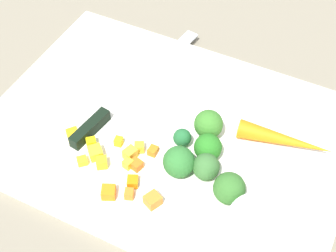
% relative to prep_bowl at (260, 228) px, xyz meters
% --- Properties ---
extents(ground_plane, '(4.00, 4.00, 0.00)m').
position_rel_prep_bowl_xyz_m(ground_plane, '(-0.18, 0.10, -0.03)').
color(ground_plane, gray).
extents(cutting_board, '(0.53, 0.38, 0.01)m').
position_rel_prep_bowl_xyz_m(cutting_board, '(-0.18, 0.10, -0.02)').
color(cutting_board, white).
rests_on(cutting_board, ground_plane).
extents(prep_bowl, '(0.08, 0.08, 0.03)m').
position_rel_prep_bowl_xyz_m(prep_bowl, '(0.00, 0.00, 0.00)').
color(prep_bowl, white).
rests_on(prep_bowl, cutting_board).
extents(chef_knife, '(0.06, 0.31, 0.02)m').
position_rel_prep_bowl_xyz_m(chef_knife, '(-0.27, 0.11, -0.01)').
color(chef_knife, silver).
rests_on(chef_knife, cutting_board).
extents(whole_carrot, '(0.14, 0.05, 0.03)m').
position_rel_prep_bowl_xyz_m(whole_carrot, '(-0.02, 0.15, -0.00)').
color(whole_carrot, orange).
rests_on(whole_carrot, cutting_board).
extents(carrot_dice_0, '(0.02, 0.03, 0.02)m').
position_rel_prep_bowl_xyz_m(carrot_dice_0, '(-0.14, -0.02, -0.01)').
color(carrot_dice_0, orange).
rests_on(carrot_dice_0, cutting_board).
extents(carrot_dice_1, '(0.02, 0.02, 0.01)m').
position_rel_prep_bowl_xyz_m(carrot_dice_1, '(-0.18, -0.00, -0.01)').
color(carrot_dice_1, orange).
rests_on(carrot_dice_1, cutting_board).
extents(carrot_dice_2, '(0.02, 0.02, 0.01)m').
position_rel_prep_bowl_xyz_m(carrot_dice_2, '(-0.19, 0.02, -0.01)').
color(carrot_dice_2, orange).
rests_on(carrot_dice_2, cutting_board).
extents(carrot_dice_3, '(0.02, 0.02, 0.01)m').
position_rel_prep_bowl_xyz_m(carrot_dice_3, '(-0.20, -0.03, -0.01)').
color(carrot_dice_3, orange).
rests_on(carrot_dice_3, cutting_board).
extents(carrot_dice_4, '(0.01, 0.01, 0.01)m').
position_rel_prep_bowl_xyz_m(carrot_dice_4, '(-0.18, 0.06, -0.01)').
color(carrot_dice_4, orange).
rests_on(carrot_dice_4, cutting_board).
extents(carrot_dice_5, '(0.02, 0.02, 0.01)m').
position_rel_prep_bowl_xyz_m(carrot_dice_5, '(-0.17, -0.02, -0.01)').
color(carrot_dice_5, orange).
rests_on(carrot_dice_5, cutting_board).
extents(pepper_dice_0, '(0.02, 0.02, 0.01)m').
position_rel_prep_bowl_xyz_m(pepper_dice_0, '(-0.26, -0.00, -0.01)').
color(pepper_dice_0, yellow).
rests_on(pepper_dice_0, cutting_board).
extents(pepper_dice_1, '(0.02, 0.02, 0.01)m').
position_rel_prep_bowl_xyz_m(pepper_dice_1, '(-0.26, 0.03, -0.01)').
color(pepper_dice_1, yellow).
rests_on(pepper_dice_1, cutting_board).
extents(pepper_dice_2, '(0.02, 0.02, 0.01)m').
position_rel_prep_bowl_xyz_m(pepper_dice_2, '(-0.23, 0.00, -0.01)').
color(pepper_dice_2, yellow).
rests_on(pepper_dice_2, cutting_board).
extents(pepper_dice_3, '(0.02, 0.02, 0.01)m').
position_rel_prep_bowl_xyz_m(pepper_dice_3, '(-0.29, 0.03, -0.01)').
color(pepper_dice_3, yellow).
rests_on(pepper_dice_3, cutting_board).
extents(pepper_dice_4, '(0.01, 0.01, 0.01)m').
position_rel_prep_bowl_xyz_m(pepper_dice_4, '(-0.23, 0.05, -0.01)').
color(pepper_dice_4, yellow).
rests_on(pepper_dice_4, cutting_board).
extents(pepper_dice_5, '(0.03, 0.03, 0.02)m').
position_rel_prep_bowl_xyz_m(pepper_dice_5, '(-0.25, 0.02, -0.01)').
color(pepper_dice_5, yellow).
rests_on(pepper_dice_5, cutting_board).
extents(pepper_dice_6, '(0.01, 0.01, 0.01)m').
position_rel_prep_bowl_xyz_m(pepper_dice_6, '(-0.20, 0.02, -0.01)').
color(pepper_dice_6, yellow).
rests_on(pepper_dice_6, cutting_board).
extents(pepper_dice_7, '(0.02, 0.02, 0.01)m').
position_rel_prep_bowl_xyz_m(pepper_dice_7, '(-0.20, 0.05, -0.01)').
color(pepper_dice_7, yellow).
rests_on(pepper_dice_7, cutting_board).
extents(pepper_dice_8, '(0.02, 0.02, 0.02)m').
position_rel_prep_bowl_xyz_m(pepper_dice_8, '(-0.20, 0.04, -0.01)').
color(pepper_dice_8, yellow).
rests_on(pepper_dice_8, cutting_board).
extents(broccoli_floret_0, '(0.04, 0.04, 0.04)m').
position_rel_prep_bowl_xyz_m(broccoli_floret_0, '(-0.05, 0.03, 0.01)').
color(broccoli_floret_0, '#88B654').
rests_on(broccoli_floret_0, cutting_board).
extents(broccoli_floret_1, '(0.04, 0.04, 0.04)m').
position_rel_prep_bowl_xyz_m(broccoli_floret_1, '(-0.10, 0.05, 0.00)').
color(broccoli_floret_1, '#81BD6B').
rests_on(broccoli_floret_1, cutting_board).
extents(broccoli_floret_2, '(0.03, 0.03, 0.03)m').
position_rel_prep_bowl_xyz_m(broccoli_floret_2, '(-0.15, 0.09, -0.00)').
color(broccoli_floret_2, '#81BB6C').
rests_on(broccoli_floret_2, cutting_board).
extents(broccoli_floret_3, '(0.04, 0.04, 0.05)m').
position_rel_prep_bowl_xyz_m(broccoli_floret_3, '(-0.12, 0.12, 0.01)').
color(broccoli_floret_3, '#93B05E').
rests_on(broccoli_floret_3, cutting_board).
extents(broccoli_floret_4, '(0.04, 0.04, 0.04)m').
position_rel_prep_bowl_xyz_m(broccoli_floret_4, '(-0.13, 0.04, 0.00)').
color(broccoli_floret_4, '#82C356').
rests_on(broccoli_floret_4, cutting_board).
extents(broccoli_floret_5, '(0.04, 0.04, 0.04)m').
position_rel_prep_bowl_xyz_m(broccoli_floret_5, '(-0.11, 0.09, 0.00)').
color(broccoli_floret_5, '#7FB06C').
rests_on(broccoli_floret_5, cutting_board).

